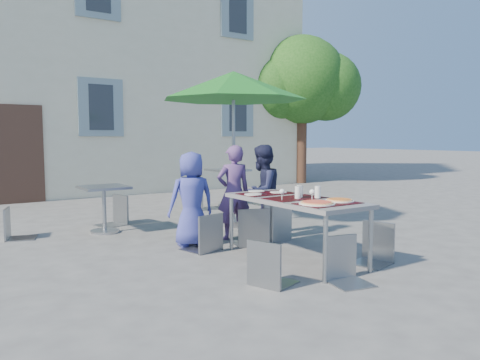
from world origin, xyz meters
TOP-DOWN VIEW (x-y plane):
  - ground at (0.00, 0.00)m, footprint 90.00×90.00m
  - building at (-0.00, 11.50)m, footprint 13.60×8.20m
  - tree at (6.55, 7.54)m, footprint 3.60×3.00m
  - dining_table at (0.00, 0.29)m, footprint 0.80×1.85m
  - pizza_near_left at (-0.16, -0.25)m, footprint 0.39×0.39m
  - pizza_near_right at (0.21, -0.23)m, footprint 0.32×0.32m
  - glassware at (0.05, 0.20)m, footprint 0.51×0.35m
  - place_settings at (-0.01, 0.90)m, footprint 0.68×0.48m
  - child_0 at (-0.67, 1.63)m, footprint 0.69×0.51m
  - child_1 at (0.05, 1.69)m, footprint 0.56×0.44m
  - child_2 at (0.39, 1.46)m, footprint 0.76×0.62m
  - chair_0 at (-0.67, 1.26)m, footprint 0.50×0.50m
  - chair_1 at (0.01, 1.20)m, footprint 0.54×0.55m
  - chair_2 at (0.46, 1.27)m, footprint 0.51×0.51m
  - chair_3 at (-0.86, -0.32)m, footprint 0.50×0.50m
  - chair_4 at (0.70, -0.33)m, footprint 0.49×0.48m
  - chair_5 at (-0.13, -0.65)m, footprint 0.47×0.47m
  - patio_umbrella at (0.61, 2.53)m, footprint 2.39×2.39m
  - cafe_table_0 at (-1.36, 3.18)m, footprint 0.68×0.68m
  - bg_chair_l_0 at (-2.60, 3.45)m, footprint 0.49×0.49m
  - bg_chair_r_0 at (-1.00, 3.73)m, footprint 0.51×0.51m
  - cafe_table_1 at (1.74, 4.47)m, footprint 0.75×0.75m
  - bg_chair_l_1 at (1.08, 4.38)m, footprint 0.46×0.45m
  - bg_chair_r_1 at (2.62, 4.23)m, footprint 0.48×0.48m

SIDE VIEW (x-z plane):
  - ground at x=0.00m, z-range 0.00..0.00m
  - cafe_table_0 at x=-1.36m, z-range 0.13..0.85m
  - bg_chair_l_0 at x=-2.60m, z-range 0.07..0.94m
  - chair_3 at x=-0.86m, z-range 0.07..0.95m
  - chair_5 at x=-0.13m, z-range 0.07..0.96m
  - chair_4 at x=0.70m, z-range 0.08..0.98m
  - bg_chair_l_1 at x=1.08m, z-range 0.08..0.99m
  - bg_chair_r_1 at x=2.62m, z-range 0.08..1.00m
  - chair_0 at x=-0.67m, z-range 0.08..1.01m
  - bg_chair_r_0 at x=-1.00m, z-range 0.08..1.03m
  - cafe_table_1 at x=1.74m, z-range 0.17..0.97m
  - chair_1 at x=0.01m, z-range 0.09..1.07m
  - chair_2 at x=0.46m, z-range 0.10..1.14m
  - child_0 at x=-0.67m, z-range 0.00..1.29m
  - child_1 at x=0.05m, z-range 0.00..1.36m
  - child_2 at x=0.39m, z-range 0.00..1.37m
  - dining_table at x=0.00m, z-range 0.32..1.07m
  - place_settings at x=-0.01m, z-range 0.76..0.77m
  - pizza_near_right at x=0.21m, z-range 0.75..0.78m
  - pizza_near_left at x=-0.16m, z-range 0.75..0.78m
  - glassware at x=0.05m, z-range 0.75..0.90m
  - patio_umbrella at x=0.61m, z-range 1.02..3.56m
  - tree at x=6.55m, z-range 0.90..5.60m
  - building at x=0.00m, z-range -0.70..10.40m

